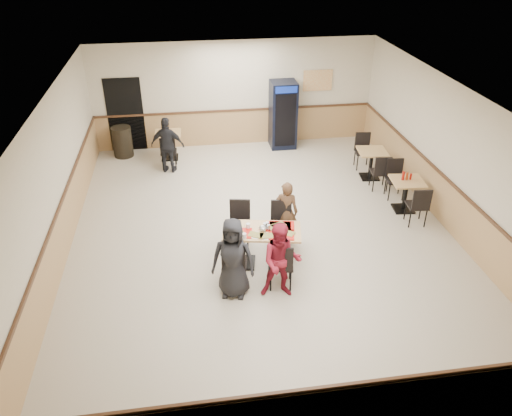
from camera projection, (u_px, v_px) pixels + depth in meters
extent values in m
plane|color=beige|center=(262.00, 233.00, 10.66)|extent=(10.00, 10.00, 0.00)
plane|color=silver|center=(263.00, 97.00, 9.15)|extent=(10.00, 10.00, 0.00)
plane|color=beige|center=(235.00, 94.00, 14.18)|extent=(8.00, 0.00, 8.00)
plane|color=beige|center=(333.00, 361.00, 5.64)|extent=(8.00, 0.00, 8.00)
plane|color=beige|center=(54.00, 184.00, 9.40)|extent=(0.00, 10.00, 10.00)
plane|color=beige|center=(451.00, 158.00, 10.42)|extent=(0.00, 10.00, 10.00)
cube|color=tan|center=(236.00, 127.00, 14.67)|extent=(7.98, 0.03, 1.00)
cube|color=tan|center=(442.00, 199.00, 10.92)|extent=(0.03, 9.98, 1.00)
cube|color=#472B19|center=(235.00, 110.00, 14.39)|extent=(7.98, 0.04, 0.06)
cube|color=black|center=(125.00, 115.00, 13.99)|extent=(1.00, 0.02, 2.10)
cube|color=orange|center=(318.00, 80.00, 14.31)|extent=(0.85, 0.02, 0.60)
cube|color=black|center=(243.00, 262.00, 9.73)|extent=(0.55, 0.55, 0.04)
cylinder|color=black|center=(243.00, 247.00, 9.54)|extent=(0.09, 0.09, 0.71)
cube|color=tan|center=(242.00, 231.00, 9.35)|extent=(0.85, 0.85, 0.04)
cube|color=black|center=(280.00, 263.00, 9.70)|extent=(0.55, 0.55, 0.04)
cylinder|color=black|center=(281.00, 248.00, 9.51)|extent=(0.09, 0.09, 0.71)
cube|color=tan|center=(281.00, 232.00, 9.33)|extent=(0.85, 0.85, 0.04)
imported|color=black|center=(233.00, 258.00, 8.59)|extent=(0.84, 0.66, 1.53)
imported|color=maroon|center=(281.00, 261.00, 8.58)|extent=(0.79, 0.66, 1.45)
imported|color=#523723|center=(286.00, 212.00, 10.13)|extent=(0.57, 0.46, 1.34)
imported|color=black|center=(168.00, 145.00, 12.90)|extent=(0.94, 0.58, 1.49)
cube|color=red|center=(239.00, 233.00, 9.23)|extent=(0.53, 0.43, 0.02)
cube|color=red|center=(281.00, 235.00, 9.18)|extent=(0.53, 0.43, 0.02)
cube|color=red|center=(278.00, 227.00, 9.42)|extent=(0.53, 0.43, 0.02)
cube|color=red|center=(282.00, 226.00, 9.44)|extent=(0.53, 0.43, 0.02)
cylinder|color=white|center=(236.00, 233.00, 9.24)|extent=(0.24, 0.24, 0.01)
cube|color=#B79247|center=(236.00, 233.00, 9.23)|extent=(0.30, 0.22, 0.02)
cylinder|color=white|center=(287.00, 234.00, 9.22)|extent=(0.24, 0.24, 0.01)
cube|color=#B79247|center=(287.00, 233.00, 9.22)|extent=(0.32, 0.30, 0.02)
cylinder|color=white|center=(256.00, 235.00, 9.17)|extent=(0.24, 0.24, 0.01)
cube|color=#B79247|center=(256.00, 235.00, 9.16)|extent=(0.32, 0.28, 0.02)
cylinder|color=white|center=(278.00, 226.00, 9.45)|extent=(0.24, 0.24, 0.01)
cube|color=#B79247|center=(279.00, 225.00, 9.45)|extent=(0.32, 0.27, 0.02)
cylinder|color=white|center=(267.00, 236.00, 9.15)|extent=(0.24, 0.24, 0.01)
cube|color=#B79247|center=(267.00, 236.00, 9.14)|extent=(0.29, 0.20, 0.02)
cylinder|color=white|center=(275.00, 228.00, 9.40)|extent=(0.24, 0.24, 0.01)
cube|color=#B79247|center=(275.00, 227.00, 9.40)|extent=(0.32, 0.27, 0.02)
cylinder|color=silver|center=(244.00, 236.00, 9.06)|extent=(0.08, 0.08, 0.10)
cylinder|color=silver|center=(233.00, 235.00, 9.10)|extent=(0.08, 0.08, 0.10)
cylinder|color=silver|center=(232.00, 224.00, 9.41)|extent=(0.08, 0.08, 0.10)
cylinder|color=silver|center=(248.00, 226.00, 9.36)|extent=(0.08, 0.08, 0.10)
cylinder|color=#A9ADBC|center=(268.00, 228.00, 9.30)|extent=(0.07, 0.07, 0.12)
cylinder|color=#A9ADBC|center=(265.00, 226.00, 9.34)|extent=(0.07, 0.07, 0.12)
cylinder|color=#A9ADBC|center=(267.00, 225.00, 9.37)|extent=(0.07, 0.07, 0.12)
ellipsoid|color=silver|center=(263.00, 228.00, 9.28)|extent=(0.16, 0.16, 0.11)
cube|color=black|center=(403.00, 209.00, 11.53)|extent=(0.50, 0.50, 0.04)
cylinder|color=black|center=(405.00, 195.00, 11.35)|extent=(0.09, 0.09, 0.68)
cube|color=tan|center=(408.00, 181.00, 11.17)|extent=(0.77, 0.77, 0.04)
cube|color=black|center=(369.00, 177.00, 12.95)|extent=(0.50, 0.50, 0.04)
cylinder|color=black|center=(371.00, 164.00, 12.76)|extent=(0.09, 0.09, 0.69)
cube|color=tan|center=(372.00, 151.00, 12.58)|extent=(0.78, 0.78, 0.04)
cylinder|color=#A3150B|center=(403.00, 176.00, 11.14)|extent=(0.06, 0.06, 0.20)
cylinder|color=#AA3F16|center=(407.00, 176.00, 11.16)|extent=(0.06, 0.06, 0.17)
cylinder|color=#A3150B|center=(411.00, 176.00, 11.18)|extent=(0.05, 0.05, 0.14)
cube|color=black|center=(170.00, 157.00, 13.99)|extent=(0.46, 0.46, 0.04)
cylinder|color=black|center=(169.00, 145.00, 13.81)|extent=(0.09, 0.09, 0.68)
cube|color=tan|center=(168.00, 134.00, 13.63)|extent=(0.72, 0.72, 0.04)
cube|color=black|center=(283.00, 115.00, 14.28)|extent=(0.73, 0.71, 1.91)
cube|color=black|center=(285.00, 121.00, 14.00)|extent=(0.58, 0.02, 1.51)
cube|color=#0D2697|center=(286.00, 90.00, 13.54)|extent=(0.60, 0.02, 0.18)
cylinder|color=black|center=(122.00, 142.00, 13.92)|extent=(0.54, 0.54, 0.85)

